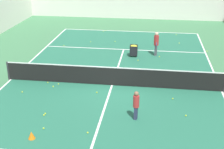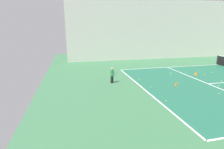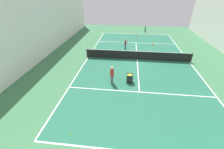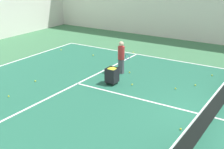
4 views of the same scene
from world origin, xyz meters
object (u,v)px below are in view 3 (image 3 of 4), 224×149
(player_near_baseline, at_px, (145,28))
(coach_at_net, at_px, (112,74))
(tennis_net, at_px, (138,55))
(child_midcourt, at_px, (125,44))
(training_cone_1, at_px, (153,44))
(ball_cart, at_px, (130,77))
(training_cone_0, at_px, (137,37))

(player_near_baseline, height_order, coach_at_net, coach_at_net)
(tennis_net, bearing_deg, child_midcourt, -65.71)
(training_cone_1, bearing_deg, ball_cart, 72.37)
(tennis_net, relative_size, coach_at_net, 7.21)
(coach_at_net, distance_m, child_midcourt, 8.64)
(player_near_baseline, xyz_separation_m, coach_at_net, (4.14, 18.39, 0.26))
(coach_at_net, height_order, training_cone_1, coach_at_net)
(tennis_net, distance_m, player_near_baseline, 13.25)
(ball_cart, bearing_deg, training_cone_0, -94.02)
(tennis_net, height_order, player_near_baseline, player_near_baseline)
(child_midcourt, height_order, training_cone_1, child_midcourt)
(player_near_baseline, height_order, child_midcourt, child_midcourt)
(ball_cart, distance_m, training_cone_1, 10.76)
(child_midcourt, bearing_deg, ball_cart, 14.84)
(coach_at_net, relative_size, ball_cart, 2.08)
(coach_at_net, relative_size, child_midcourt, 1.23)
(child_midcourt, bearing_deg, training_cone_0, 173.23)
(tennis_net, height_order, child_midcourt, child_midcourt)
(child_midcourt, xyz_separation_m, training_cone_0, (-1.65, -5.48, -0.61))
(training_cone_1, bearing_deg, coach_at_net, 66.00)
(ball_cart, xyz_separation_m, training_cone_0, (-0.96, -13.68, -0.39))
(player_near_baseline, xyz_separation_m, ball_cart, (2.65, 17.99, -0.14))
(player_near_baseline, xyz_separation_m, training_cone_0, (1.69, 4.31, -0.52))
(tennis_net, xyz_separation_m, player_near_baseline, (-1.84, -13.12, 0.14))
(child_midcourt, height_order, training_cone_0, child_midcourt)
(tennis_net, relative_size, training_cone_0, 37.79)
(ball_cart, bearing_deg, player_near_baseline, -98.39)
(player_near_baseline, xyz_separation_m, child_midcourt, (3.35, 9.79, 0.08))
(training_cone_0, bearing_deg, player_near_baseline, -111.44)
(child_midcourt, xyz_separation_m, ball_cart, (-0.69, 8.20, -0.22))
(child_midcourt, height_order, ball_cart, child_midcourt)
(player_near_baseline, bearing_deg, child_midcourt, -41.86)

